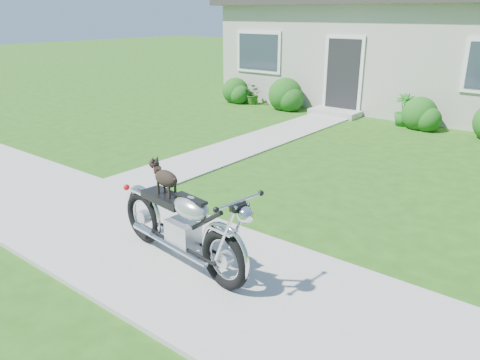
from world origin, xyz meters
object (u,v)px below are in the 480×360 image
(potted_plant_left, at_px, (253,94))
(house, at_px, (435,34))
(potted_plant_right, at_px, (404,110))
(motorcycle_with_dog, at_px, (182,223))

(potted_plant_left, bearing_deg, house, 38.26)
(potted_plant_right, bearing_deg, motorcycle_with_dog, -85.88)
(potted_plant_left, xyz_separation_m, potted_plant_right, (4.87, 0.00, 0.08))
(potted_plant_right, bearing_deg, potted_plant_left, 180.00)
(house, bearing_deg, potted_plant_left, -141.74)
(house, relative_size, potted_plant_right, 15.26)
(motorcycle_with_dog, bearing_deg, potted_plant_left, 129.48)
(house, bearing_deg, motorcycle_with_dog, -84.71)
(motorcycle_with_dog, bearing_deg, potted_plant_right, 101.22)
(house, relative_size, potted_plant_left, 18.88)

